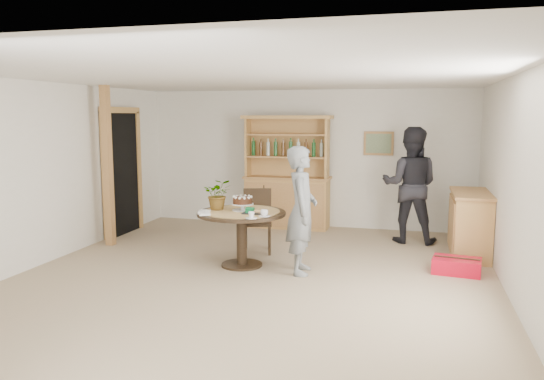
{
  "coord_description": "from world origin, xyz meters",
  "views": [
    {
      "loc": [
        1.91,
        -6.08,
        2.04
      ],
      "look_at": [
        0.09,
        0.7,
        1.05
      ],
      "focal_mm": 35.0,
      "sensor_mm": 36.0,
      "label": 1
    }
  ],
  "objects": [
    {
      "name": "ground",
      "position": [
        0.0,
        0.0,
        0.0
      ],
      "size": [
        7.0,
        7.0,
        0.0
      ],
      "primitive_type": "plane",
      "color": "tan",
      "rests_on": "ground"
    },
    {
      "name": "room_shell",
      "position": [
        0.0,
        0.01,
        1.74
      ],
      "size": [
        6.04,
        7.04,
        2.52
      ],
      "color": "white",
      "rests_on": "ground"
    },
    {
      "name": "doorway",
      "position": [
        -2.93,
        2.0,
        1.11
      ],
      "size": [
        0.13,
        1.1,
        2.18
      ],
      "color": "black",
      "rests_on": "ground"
    },
    {
      "name": "pine_post",
      "position": [
        -2.7,
        1.2,
        1.25
      ],
      "size": [
        0.12,
        0.12,
        2.5
      ],
      "primitive_type": "cube",
      "color": "tan",
      "rests_on": "ground"
    },
    {
      "name": "hutch",
      "position": [
        -0.3,
        3.24,
        0.69
      ],
      "size": [
        1.62,
        0.54,
        2.04
      ],
      "color": "tan",
      "rests_on": "ground"
    },
    {
      "name": "sideboard",
      "position": [
        2.74,
        2.0,
        0.47
      ],
      "size": [
        0.54,
        1.26,
        0.94
      ],
      "color": "tan",
      "rests_on": "ground"
    },
    {
      "name": "dining_table",
      "position": [
        -0.31,
        0.61,
        0.6
      ],
      "size": [
        1.2,
        1.2,
        0.76
      ],
      "color": "black",
      "rests_on": "ground"
    },
    {
      "name": "dining_chair",
      "position": [
        -0.33,
        1.43,
        0.54
      ],
      "size": [
        0.52,
        0.52,
        0.95
      ],
      "rotation": [
        0.0,
        0.0,
        0.28
      ],
      "color": "black",
      "rests_on": "ground"
    },
    {
      "name": "birthday_cake",
      "position": [
        -0.31,
        0.66,
        0.88
      ],
      "size": [
        0.3,
        0.3,
        0.2
      ],
      "color": "white",
      "rests_on": "dining_table"
    },
    {
      "name": "flower_vase",
      "position": [
        -0.66,
        0.66,
        0.97
      ],
      "size": [
        0.47,
        0.44,
        0.42
      ],
      "primitive_type": "imported",
      "rotation": [
        0.0,
        0.0,
        0.35
      ],
      "color": "#3F7233",
      "rests_on": "dining_table"
    },
    {
      "name": "gift_tray",
      "position": [
        -0.1,
        0.48,
        0.79
      ],
      "size": [
        0.3,
        0.2,
        0.08
      ],
      "color": "black",
      "rests_on": "dining_table"
    },
    {
      "name": "coffee_cup_a",
      "position": [
        0.09,
        0.33,
        0.8
      ],
      "size": [
        0.15,
        0.15,
        0.09
      ],
      "color": "white",
      "rests_on": "dining_table"
    },
    {
      "name": "coffee_cup_b",
      "position": [
        -0.03,
        0.16,
        0.79
      ],
      "size": [
        0.15,
        0.15,
        0.08
      ],
      "color": "white",
      "rests_on": "dining_table"
    },
    {
      "name": "napkins",
      "position": [
        -0.72,
        0.29,
        0.77
      ],
      "size": [
        0.24,
        0.33,
        0.03
      ],
      "color": "white",
      "rests_on": "dining_table"
    },
    {
      "name": "teen_boy",
      "position": [
        0.54,
        0.51,
        0.83
      ],
      "size": [
        0.48,
        0.65,
        1.65
      ],
      "primitive_type": "imported",
      "rotation": [
        0.0,
        0.0,
        1.71
      ],
      "color": "slate",
      "rests_on": "ground"
    },
    {
      "name": "adult_person",
      "position": [
        1.87,
        2.63,
        0.93
      ],
      "size": [
        0.95,
        0.76,
        1.86
      ],
      "primitive_type": "imported",
      "rotation": [
        0.0,
        0.0,
        3.08
      ],
      "color": "black",
      "rests_on": "ground"
    },
    {
      "name": "red_suitcase",
      "position": [
        2.5,
        1.0,
        0.1
      ],
      "size": [
        0.65,
        0.48,
        0.21
      ],
      "rotation": [
        0.0,
        0.0,
        -0.13
      ],
      "color": "red",
      "rests_on": "ground"
    }
  ]
}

